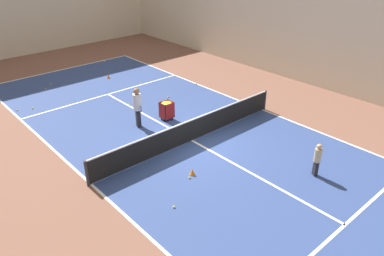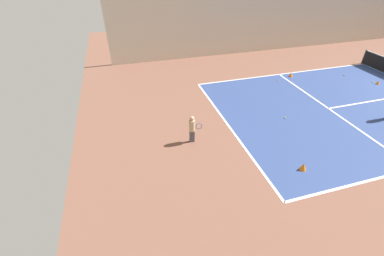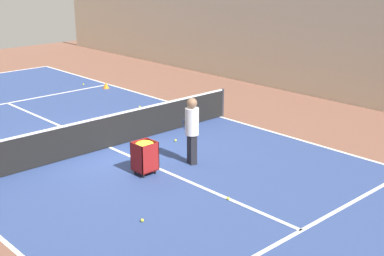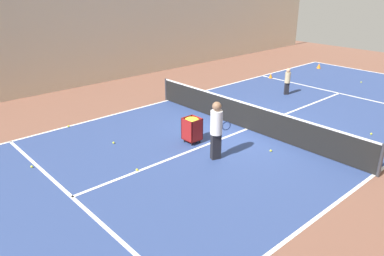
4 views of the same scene
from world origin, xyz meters
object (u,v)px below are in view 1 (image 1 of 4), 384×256
Objects in this scene: coach_at_net at (137,105)px; child_midcourt at (317,158)px; tennis_net at (192,130)px; ball_cart at (167,107)px.

coach_at_net is 7.63m from child_midcourt.
tennis_net is 2.30m from ball_cart.
child_midcourt is 1.43× the size of ball_cart.
tennis_net is at bearing 50.34° from child_midcourt.
coach_at_net is 2.06× the size of ball_cart.
ball_cart is at bearing 98.15° from coach_at_net.
ball_cart is (0.47, 2.25, 0.10)m from tennis_net.
child_midcourt is at bearing -80.90° from ball_cart.
ball_cart is (1.36, -0.27, -0.42)m from coach_at_net.
child_midcourt is 7.03m from ball_cart.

